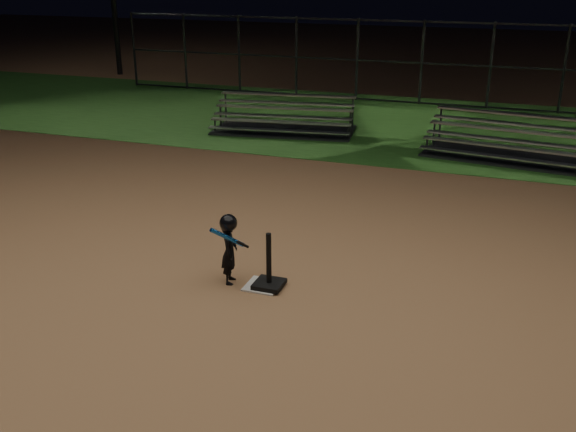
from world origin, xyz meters
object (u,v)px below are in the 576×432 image
at_px(home_plate, 263,286).
at_px(bleacher_left, 284,125).
at_px(batting_tee, 269,277).
at_px(bleacher_right, 510,150).
at_px(child_batter, 229,247).

distance_m(home_plate, bleacher_left, 8.73).
bearing_deg(home_plate, bleacher_left, 108.12).
distance_m(batting_tee, bleacher_left, 8.75).
distance_m(home_plate, batting_tee, 0.17).
bearing_deg(bleacher_right, home_plate, -102.30).
bearing_deg(bleacher_left, bleacher_right, -14.63).
height_order(batting_tee, bleacher_right, bleacher_right).
xyz_separation_m(child_batter, bleacher_right, (3.33, 7.67, -0.34)).
xyz_separation_m(home_plate, bleacher_right, (2.87, 7.64, 0.17)).
bearing_deg(bleacher_left, child_batter, -82.87).
relative_size(child_batter, bleacher_left, 0.26).
bearing_deg(bleacher_right, batting_tee, -101.71).
relative_size(home_plate, bleacher_right, 0.12).
height_order(home_plate, bleacher_left, bleacher_left).
relative_size(child_batter, bleacher_right, 0.25).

